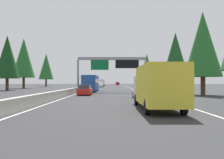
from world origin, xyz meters
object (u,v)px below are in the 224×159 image
(sedan_mid_left, at_px, (141,92))
(conifer_left_far, at_px, (46,67))
(bus_far_right, at_px, (91,83))
(conifer_right_mid, at_px, (175,55))
(sign_gantry_overhead, at_px, (113,64))
(sedan_far_left, at_px, (101,85))
(conifer_right_distant, at_px, (147,73))
(conifer_right_far, at_px, (147,67))
(conifer_left_mid, at_px, (24,58))
(conifer_left_near, at_px, (7,57))
(minivan_mid_center, at_px, (118,84))
(pickup_mid_right, at_px, (100,85))
(box_truck_near_right, at_px, (157,86))
(sedan_far_center, at_px, (85,90))
(conifer_right_near, at_px, (203,44))

(sedan_mid_left, distance_m, conifer_left_far, 73.26)
(bus_far_right, distance_m, conifer_right_mid, 23.50)
(sign_gantry_overhead, distance_m, conifer_right_mid, 21.80)
(sedan_far_left, relative_size, conifer_right_distant, 0.43)
(sign_gantry_overhead, xyz_separation_m, conifer_right_far, (31.18, -10.79, 1.39))
(bus_far_right, xyz_separation_m, sedan_far_left, (44.83, -0.19, -1.03))
(bus_far_right, distance_m, conifer_left_mid, 29.62)
(conifer_left_near, height_order, conifer_left_mid, conifer_left_mid)
(minivan_mid_center, bearing_deg, pickup_mid_right, 171.07)
(conifer_left_mid, height_order, conifer_left_far, conifer_left_mid)
(sign_gantry_overhead, relative_size, sedan_far_left, 2.88)
(box_truck_near_right, height_order, sedan_far_center, box_truck_near_right)
(sedan_mid_left, distance_m, conifer_left_mid, 49.37)
(minivan_mid_center, bearing_deg, sedan_far_center, 175.75)
(sedan_mid_left, height_order, conifer_right_near, conifer_right_near)
(conifer_left_far, bearing_deg, sedan_far_center, -159.87)
(sign_gantry_overhead, distance_m, sedan_far_left, 49.47)
(box_truck_near_right, xyz_separation_m, conifer_left_mid, (50.87, 27.89, 7.03))
(conifer_left_near, bearing_deg, sedan_far_center, -132.99)
(box_truck_near_right, bearing_deg, conifer_right_mid, -16.77)
(conifer_left_near, bearing_deg, conifer_left_far, 4.38)
(conifer_right_mid, distance_m, conifer_right_far, 16.88)
(conifer_right_distant, xyz_separation_m, conifer_left_far, (-20.46, 42.86, 1.71))
(bus_far_right, bearing_deg, minivan_mid_center, -5.12)
(sedan_mid_left, height_order, bus_far_right, bus_far_right)
(sedan_mid_left, bearing_deg, conifer_right_far, -9.29)
(sedan_mid_left, distance_m, pickup_mid_right, 56.41)
(pickup_mid_right, relative_size, conifer_right_far, 0.53)
(conifer_right_far, bearing_deg, sedan_mid_left, 170.71)
(pickup_mid_right, height_order, conifer_right_near, conifer_right_near)
(conifer_left_mid, bearing_deg, minivan_mid_center, -24.02)
(sedan_mid_left, height_order, conifer_right_far, conifer_right_far)
(conifer_right_mid, bearing_deg, sedan_far_center, 140.99)
(conifer_right_far, height_order, conifer_left_far, conifer_left_far)
(pickup_mid_right, bearing_deg, conifer_right_mid, -142.27)
(conifer_right_mid, bearing_deg, box_truck_near_right, 163.23)
(sign_gantry_overhead, xyz_separation_m, minivan_mid_center, (87.47, -3.09, -4.10))
(sign_gantry_overhead, height_order, conifer_left_far, conifer_left_far)
(conifer_right_far, xyz_separation_m, conifer_left_mid, (-6.91, 35.87, 2.19))
(conifer_right_mid, bearing_deg, conifer_right_distant, -1.36)
(conifer_right_distant, bearing_deg, pickup_mid_right, 146.13)
(conifer_right_near, bearing_deg, conifer_right_far, 2.56)
(sedan_far_left, distance_m, conifer_left_near, 45.10)
(pickup_mid_right, relative_size, conifer_left_near, 0.47)
(bus_far_right, bearing_deg, sedan_far_left, -0.25)
(sedan_far_left, distance_m, conifer_right_near, 61.29)
(bus_far_right, height_order, conifer_right_near, conifer_right_near)
(sedan_far_left, xyz_separation_m, conifer_right_near, (-58.59, -16.78, 6.52))
(box_truck_near_right, distance_m, pickup_mid_right, 67.45)
(conifer_right_distant, distance_m, conifer_left_mid, 63.30)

